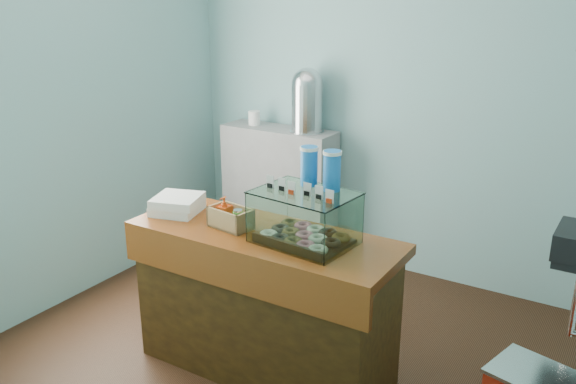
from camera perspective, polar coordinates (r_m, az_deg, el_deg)
The scene contains 8 objects.
ground at distance 4.08m, azimuth -0.10°, elevation -14.40°, with size 3.50×3.50×0.00m, color black.
room_shell at distance 3.46m, azimuth 0.32°, elevation 9.95°, with size 3.54×3.04×2.82m.
counter at distance 3.67m, azimuth -2.24°, elevation -10.23°, with size 1.60×0.60×0.90m.
back_shelf at distance 5.29m, azimuth -0.84°, elevation 0.17°, with size 1.00×0.32×1.10m, color gray.
display_case at distance 3.31m, azimuth 1.91°, elevation -1.98°, with size 0.56×0.44×0.51m.
condiment_crate at distance 3.55m, azimuth -5.47°, elevation -2.34°, with size 0.27×0.18×0.18m.
pastry_boxes at distance 3.82m, azimuth -10.32°, elevation -1.14°, with size 0.35×0.34×0.11m.
coffee_urn at distance 4.96m, azimuth 1.81°, elevation 8.72°, with size 0.28×0.28×0.52m.
Camera 1 is at (1.81, -2.91, 2.23)m, focal length 38.00 mm.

